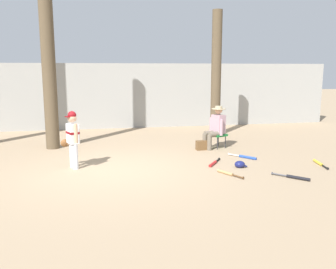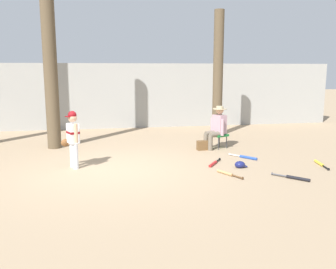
{
  "view_description": "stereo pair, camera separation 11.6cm",
  "coord_description": "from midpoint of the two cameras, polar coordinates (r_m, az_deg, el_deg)",
  "views": [
    {
      "loc": [
        -0.3,
        -7.9,
        2.2
      ],
      "look_at": [
        1.27,
        0.1,
        0.75
      ],
      "focal_mm": 38.87,
      "sensor_mm": 36.0,
      "label": 1
    },
    {
      "loc": [
        -0.19,
        -7.92,
        2.2
      ],
      "look_at": [
        1.27,
        0.1,
        0.75
      ],
      "focal_mm": 38.87,
      "sensor_mm": 36.0,
      "label": 2
    }
  ],
  "objects": [
    {
      "name": "ground_plane",
      "position": [
        8.21,
        -9.02,
        -5.58
      ],
      "size": [
        60.0,
        60.0,
        0.0
      ],
      "primitive_type": "plane",
      "color": "#9E8466"
    },
    {
      "name": "concrete_back_wall",
      "position": [
        14.04,
        -10.11,
        5.95
      ],
      "size": [
        18.0,
        0.36,
        2.44
      ],
      "primitive_type": "cube",
      "color": "#9E9E99",
      "rests_on": "ground"
    },
    {
      "name": "tree_near_player",
      "position": [
        10.68,
        -18.67,
        13.04
      ],
      "size": [
        0.62,
        0.62,
        6.35
      ],
      "color": "brown",
      "rests_on": "ground"
    },
    {
      "name": "tree_behind_spectator",
      "position": [
        12.26,
        7.27,
        8.47
      ],
      "size": [
        0.47,
        0.47,
        4.21
      ],
      "color": "brown",
      "rests_on": "ground"
    },
    {
      "name": "young_ballplayer",
      "position": [
        8.42,
        -15.16,
        -0.22
      ],
      "size": [
        0.47,
        0.55,
        1.31
      ],
      "color": "white",
      "rests_on": "ground"
    },
    {
      "name": "folding_stool",
      "position": [
        10.43,
        7.53,
        -0.13
      ],
      "size": [
        0.52,
        0.52,
        0.41
      ],
      "color": "#196B2D",
      "rests_on": "ground"
    },
    {
      "name": "seated_spectator",
      "position": [
        10.32,
        7.16,
        1.32
      ],
      "size": [
        0.67,
        0.55,
        1.2
      ],
      "color": "#6B6051",
      "rests_on": "ground"
    },
    {
      "name": "handbag_beside_stool",
      "position": [
        10.17,
        5.07,
        -1.69
      ],
      "size": [
        0.35,
        0.21,
        0.26
      ],
      "primitive_type": "cube",
      "rotation": [
        0.0,
        0.0,
        0.09
      ],
      "color": "brown",
      "rests_on": "ground"
    },
    {
      "name": "bat_yellow_trainer",
      "position": [
        9.28,
        22.28,
        -4.18
      ],
      "size": [
        0.21,
        0.77,
        0.07
      ],
      "color": "yellow",
      "rests_on": "ground"
    },
    {
      "name": "bat_black_composite",
      "position": [
        7.91,
        18.91,
        -6.37
      ],
      "size": [
        0.58,
        0.63,
        0.07
      ],
      "color": "black",
      "rests_on": "ground"
    },
    {
      "name": "bat_blue_youth",
      "position": [
        9.39,
        11.7,
        -3.46
      ],
      "size": [
        0.54,
        0.68,
        0.07
      ],
      "color": "#2347AD",
      "rests_on": "ground"
    },
    {
      "name": "bat_wood_tan",
      "position": [
        7.87,
        8.86,
        -6.01
      ],
      "size": [
        0.37,
        0.67,
        0.07
      ],
      "color": "tan",
      "rests_on": "ground"
    },
    {
      "name": "bat_red_barrel",
      "position": [
        8.65,
        6.79,
        -4.49
      ],
      "size": [
        0.49,
        0.64,
        0.07
      ],
      "color": "red",
      "rests_on": "ground"
    },
    {
      "name": "batting_helmet_navy",
      "position": [
        8.48,
        10.82,
        -4.63
      ],
      "size": [
        0.28,
        0.22,
        0.16
      ],
      "color": "navy",
      "rests_on": "ground"
    }
  ]
}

